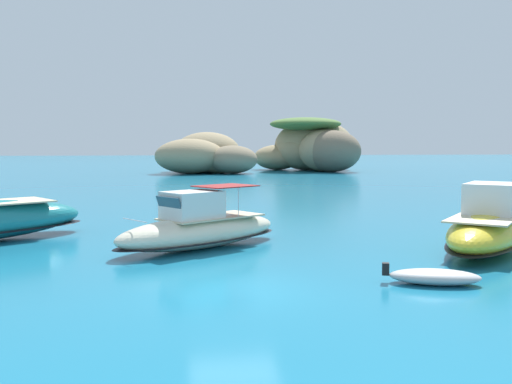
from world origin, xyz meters
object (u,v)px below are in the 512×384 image
Objects in this scene: islet_large at (312,147)px; dinghy_tender at (434,277)px; islet_small at (206,156)px; channel_buoy at (167,216)px; motorboat_cream at (200,229)px; motorboat_yellow at (489,227)px.

islet_large is 7.62× the size of dinghy_tender.
channel_buoy is at bearing -94.64° from islet_small.
islet_small is 2.34× the size of motorboat_cream.
islet_large reaches higher than dinghy_tender.
islet_large is 17.72m from islet_small.
motorboat_cream is (-2.83, -60.10, -1.58)m from islet_small.
channel_buoy is (-8.02, 14.18, 0.11)m from dinghy_tender.
motorboat_cream is (-11.10, 1.70, -0.09)m from motorboat_yellow.
motorboat_yellow is at bearing -8.72° from motorboat_cream.
islet_small is at bearing -163.00° from islet_large.
islet_small is 52.83m from channel_buoy.
channel_buoy is at bearing -110.12° from islet_large.
motorboat_yellow reaches higher than channel_buoy.
islet_large is 68.24m from motorboat_cream.
dinghy_tender is 1.94× the size of channel_buoy.
motorboat_cream is 2.62× the size of dinghy_tender.
islet_large is at bearing 79.65° from dinghy_tender.
islet_large is 73.23m from dinghy_tender.
islet_large is at bearing 82.66° from motorboat_yellow.
islet_small is 2.12× the size of motorboat_yellow.
dinghy_tender is at bearing -100.35° from islet_large.
channel_buoy is (-1.44, 7.48, -0.43)m from motorboat_cream.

